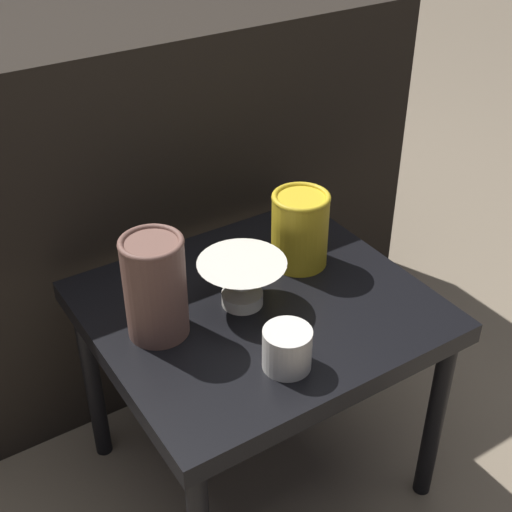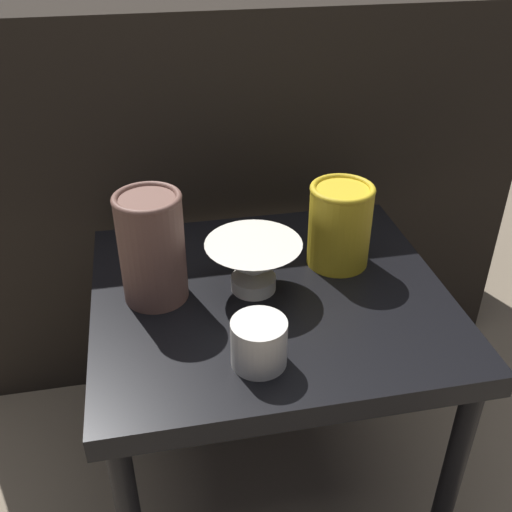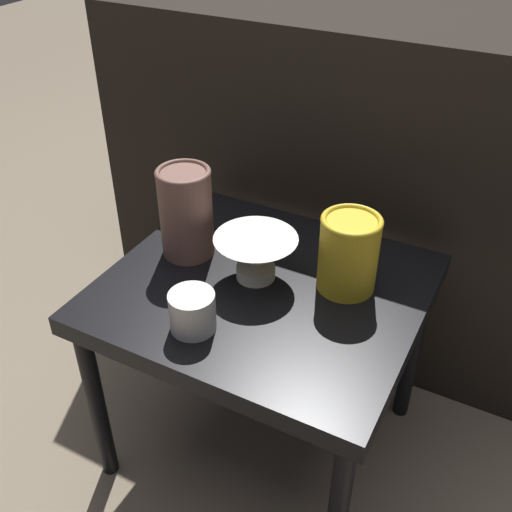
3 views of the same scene
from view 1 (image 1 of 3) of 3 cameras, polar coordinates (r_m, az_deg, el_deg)
The scene contains 7 objects.
ground_plane at distance 1.65m, azimuth 0.19°, elevation -16.62°, with size 8.00×8.00×0.00m, color #7F705B.
table at distance 1.36m, azimuth 0.22°, elevation -5.55°, with size 0.60×0.54×0.46m.
couch_backdrop at distance 1.78m, azimuth -10.02°, elevation 5.08°, with size 1.31×0.50×0.86m.
bowl at distance 1.29m, azimuth -1.12°, elevation -1.87°, with size 0.16×0.16×0.09m.
vase_textured_left at distance 1.22m, azimuth -8.08°, elevation -2.38°, with size 0.11×0.11×0.19m.
vase_colorful_right at distance 1.40m, azimuth 3.54°, elevation 2.24°, with size 0.11×0.11×0.15m.
cup at distance 1.17m, azimuth 2.51°, elevation -7.42°, with size 0.08×0.08×0.07m.
Camera 1 is at (-0.57, -0.88, 1.27)m, focal length 50.00 mm.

